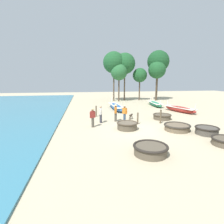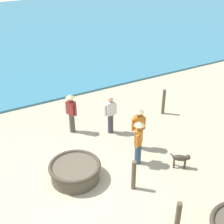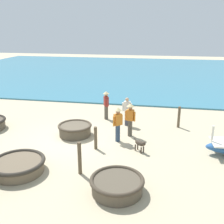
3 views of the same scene
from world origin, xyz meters
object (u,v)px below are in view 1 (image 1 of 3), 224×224
(tree_tall_back, at_px, (140,75))
(mooring_post_inland, at_px, (161,117))
(coracle_tilted, at_px, (150,149))
(coracle_weathered, at_px, (162,116))
(long_boat_green_hull, at_px, (155,104))
(dog, at_px, (131,116))
(tree_rightmost, at_px, (114,63))
(tree_leftmost, at_px, (125,64))
(coracle_far_left, at_px, (207,130))
(fisherman_hauling, at_px, (116,111))
(tree_center, at_px, (157,70))
(coracle_front_left, at_px, (127,125))
(fisherman_with_hat, at_px, (101,114))
(tree_left_mid, at_px, (158,62))
(fisherman_standing_right, at_px, (93,116))
(long_boat_ochre_hull, at_px, (180,109))
(tree_right_mid, at_px, (119,72))
(fisherman_crouching, at_px, (125,112))
(long_boat_white_hull, at_px, (116,107))
(coracle_center, at_px, (177,127))
(mooring_post_mid_beach, at_px, (138,118))
(mooring_post_shoreline, at_px, (96,111))

(tree_tall_back, bearing_deg, mooring_post_inland, -101.87)
(coracle_tilted, bearing_deg, coracle_weathered, 60.92)
(long_boat_green_hull, bearing_deg, dog, -126.95)
(tree_rightmost, xyz_separation_m, tree_tall_back, (4.86, 0.09, -2.17))
(tree_tall_back, distance_m, tree_leftmost, 3.51)
(coracle_weathered, relative_size, coracle_far_left, 1.09)
(fisherman_hauling, bearing_deg, tree_center, 54.85)
(fisherman_hauling, height_order, tree_center, tree_center)
(coracle_front_left, relative_size, fisherman_hauling, 1.01)
(fisherman_with_hat, relative_size, tree_rightmost, 0.18)
(tree_left_mid, bearing_deg, fisherman_with_hat, -127.63)
(fisherman_standing_right, distance_m, mooring_post_inland, 6.10)
(coracle_tilted, bearing_deg, fisherman_with_hat, 104.90)
(fisherman_hauling, distance_m, dog, 1.88)
(coracle_far_left, xyz_separation_m, tree_rightmost, (-3.24, 20.37, 6.43))
(long_boat_ochre_hull, xyz_separation_m, tree_right_mid, (-5.26, 11.15, 4.72))
(tree_tall_back, bearing_deg, fisherman_crouching, -112.56)
(tree_right_mid, bearing_deg, long_boat_white_hull, -104.00)
(tree_right_mid, bearing_deg, tree_leftmost, 39.79)
(coracle_center, xyz_separation_m, coracle_front_left, (-3.74, 0.97, 0.04))
(coracle_front_left, distance_m, long_boat_white_hull, 8.94)
(coracle_center, relative_size, mooring_post_mid_beach, 1.92)
(tree_left_mid, xyz_separation_m, tree_center, (-0.60, -1.03, -1.55))
(mooring_post_mid_beach, bearing_deg, coracle_tilted, -101.56)
(long_boat_ochre_hull, relative_size, long_boat_green_hull, 0.95)
(coracle_weathered, distance_m, mooring_post_shoreline, 6.77)
(coracle_front_left, xyz_separation_m, fisherman_hauling, (-0.43, 2.70, 0.64))
(fisherman_standing_right, bearing_deg, tree_tall_back, 60.75)
(coracle_front_left, height_order, tree_leftmost, tree_leftmost)
(long_boat_ochre_hull, bearing_deg, tree_left_mid, 79.37)
(fisherman_standing_right, relative_size, mooring_post_shoreline, 1.44)
(coracle_front_left, xyz_separation_m, mooring_post_inland, (3.42, 1.32, 0.31))
(tree_right_mid, bearing_deg, tree_rightmost, 128.83)
(dog, bearing_deg, tree_center, 58.35)
(mooring_post_mid_beach, height_order, tree_leftmost, tree_leftmost)
(mooring_post_mid_beach, bearing_deg, fisherman_crouching, 140.52)
(mooring_post_mid_beach, relative_size, tree_left_mid, 0.11)
(coracle_front_left, distance_m, long_boat_ochre_hull, 10.17)
(tree_center, bearing_deg, mooring_post_inland, -111.86)
(coracle_center, bearing_deg, coracle_front_left, 165.46)
(long_boat_white_hull, bearing_deg, coracle_front_left, -95.07)
(long_boat_green_hull, bearing_deg, fisherman_standing_right, -134.08)
(dog, distance_m, tree_right_mid, 14.77)
(fisherman_standing_right, bearing_deg, tree_leftmost, 68.52)
(mooring_post_shoreline, height_order, tree_tall_back, tree_tall_back)
(long_boat_white_hull, relative_size, fisherman_standing_right, 3.43)
(tree_rightmost, height_order, tree_center, tree_rightmost)
(coracle_weathered, height_order, tree_center, tree_center)
(fisherman_crouching, distance_m, tree_tall_back, 17.76)
(long_boat_white_hull, relative_size, mooring_post_shoreline, 4.95)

